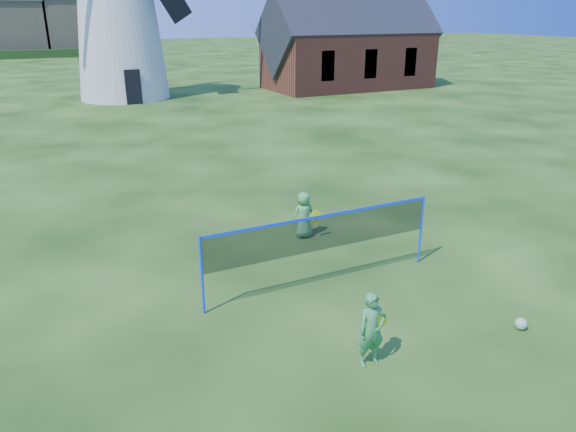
# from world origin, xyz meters

# --- Properties ---
(ground) EXTENTS (220.00, 220.00, 0.00)m
(ground) POSITION_xyz_m (0.00, 0.00, 0.00)
(ground) COLOR black
(ground) RESTS_ON ground
(windmill) EXTENTS (12.54, 5.61, 17.10)m
(windmill) POSITION_xyz_m (2.04, 28.10, 5.90)
(windmill) COLOR silver
(windmill) RESTS_ON ground
(chapel) EXTENTS (12.20, 5.91, 10.31)m
(chapel) POSITION_xyz_m (17.73, 26.16, 2.90)
(chapel) COLOR brown
(chapel) RESTS_ON ground
(badminton_net) EXTENTS (5.05, 0.05, 1.55)m
(badminton_net) POSITION_xyz_m (0.79, 0.15, 1.14)
(badminton_net) COLOR blue
(badminton_net) RESTS_ON ground
(player_girl) EXTENTS (0.66, 0.36, 1.25)m
(player_girl) POSITION_xyz_m (0.19, -2.49, 0.62)
(player_girl) COLOR #39904B
(player_girl) RESTS_ON ground
(player_boy) EXTENTS (0.65, 0.42, 1.16)m
(player_boy) POSITION_xyz_m (1.65, 2.56, 0.58)
(player_boy) COLOR #4EA352
(player_boy) RESTS_ON ground
(play_ball) EXTENTS (0.22, 0.22, 0.22)m
(play_ball) POSITION_xyz_m (3.14, -2.84, 0.11)
(play_ball) COLOR green
(play_ball) RESTS_ON ground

